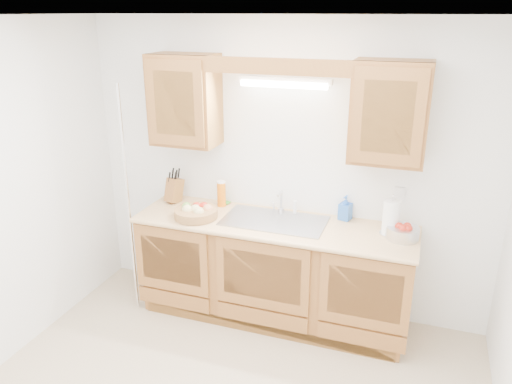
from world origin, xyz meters
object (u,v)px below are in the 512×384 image
at_px(knife_block, 174,190).
at_px(paper_towel, 391,218).
at_px(apple_bowl, 403,232).
at_px(fruit_basket, 196,212).

xyz_separation_m(knife_block, paper_towel, (1.90, -0.08, 0.02)).
relative_size(paper_towel, apple_bowl, 1.03).
distance_m(knife_block, paper_towel, 1.90).
relative_size(fruit_basket, paper_towel, 1.42).
xyz_separation_m(paper_towel, apple_bowl, (0.10, -0.05, -0.08)).
bearing_deg(paper_towel, apple_bowl, -27.28).
bearing_deg(paper_towel, fruit_basket, -173.10).
relative_size(fruit_basket, knife_block, 1.47).
xyz_separation_m(knife_block, apple_bowl, (2.00, -0.13, -0.06)).
relative_size(knife_block, paper_towel, 0.96).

